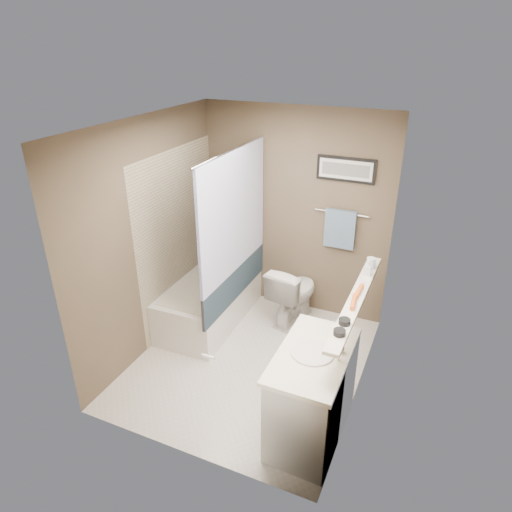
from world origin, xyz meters
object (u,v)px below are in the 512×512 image
at_px(vanity, 312,397).
at_px(candle_bowl_near, 339,332).
at_px(hair_brush_front, 354,302).
at_px(toilet, 294,293).
at_px(soap_bottle, 368,268).
at_px(glass_jar, 371,263).
at_px(bathtub, 211,300).
at_px(hair_brush_back, 358,291).
at_px(candle_bowl_far, 344,322).

relative_size(vanity, candle_bowl_near, 10.00).
bearing_deg(hair_brush_front, toilet, 127.16).
bearing_deg(soap_bottle, candle_bowl_near, -90.00).
bearing_deg(glass_jar, hair_brush_front, -90.00).
xyz_separation_m(bathtub, soap_bottle, (1.79, -0.28, 0.93)).
distance_m(toilet, hair_brush_back, 1.56).
bearing_deg(bathtub, toilet, 20.86).
bearing_deg(vanity, bathtub, 144.59).
height_order(candle_bowl_far, soap_bottle, soap_bottle).
height_order(bathtub, hair_brush_front, hair_brush_front).
relative_size(candle_bowl_far, hair_brush_front, 0.41).
bearing_deg(soap_bottle, glass_jar, 90.00).
bearing_deg(hair_brush_front, candle_bowl_near, -90.00).
bearing_deg(bathtub, hair_brush_back, -21.02).
distance_m(bathtub, soap_bottle, 2.03).
distance_m(toilet, hair_brush_front, 1.67).
bearing_deg(hair_brush_front, hair_brush_back, 90.00).
xyz_separation_m(toilet, hair_brush_back, (0.90, -1.01, 0.78)).
bearing_deg(toilet, vanity, 124.14).
distance_m(candle_bowl_near, candle_bowl_far, 0.15).
bearing_deg(toilet, hair_brush_back, 141.38).
height_order(bathtub, candle_bowl_near, candle_bowl_near).
bearing_deg(glass_jar, hair_brush_back, -90.00).
relative_size(hair_brush_front, glass_jar, 2.20).
height_order(vanity, candle_bowl_far, candle_bowl_far).
distance_m(hair_brush_front, hair_brush_back, 0.18).
bearing_deg(toilet, soap_bottle, 154.09).
relative_size(candle_bowl_near, hair_brush_back, 0.41).
height_order(toilet, glass_jar, glass_jar).
bearing_deg(hair_brush_front, candle_bowl_far, -90.00).
xyz_separation_m(vanity, hair_brush_back, (0.19, 0.56, 0.74)).
relative_size(toilet, soap_bottle, 5.14).
distance_m(toilet, candle_bowl_far, 1.90).
distance_m(candle_bowl_far, glass_jar, 0.98).
xyz_separation_m(candle_bowl_far, soap_bottle, (0.00, 0.84, 0.05)).
distance_m(toilet, candle_bowl_near, 2.01).
distance_m(vanity, candle_bowl_far, 0.76).
xyz_separation_m(bathtub, candle_bowl_near, (1.79, -1.27, 0.89)).
relative_size(candle_bowl_far, hair_brush_back, 0.41).
xyz_separation_m(bathtub, hair_brush_back, (1.79, -0.65, 0.89)).
bearing_deg(candle_bowl_far, soap_bottle, 90.00).
bearing_deg(bathtub, glass_jar, -5.60).
xyz_separation_m(toilet, glass_jar, (0.90, -0.50, 0.81)).
height_order(bathtub, soap_bottle, soap_bottle).
xyz_separation_m(vanity, soap_bottle, (0.19, 0.92, 0.78)).
relative_size(hair_brush_back, soap_bottle, 1.57).
bearing_deg(toilet, hair_brush_front, 136.86).
distance_m(candle_bowl_far, hair_brush_back, 0.48).
distance_m(candle_bowl_far, hair_brush_front, 0.30).
height_order(toilet, candle_bowl_far, candle_bowl_far).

